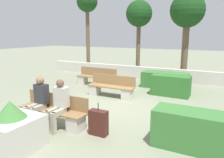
{
  "coord_description": "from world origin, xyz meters",
  "views": [
    {
      "loc": [
        3.29,
        -6.23,
        2.47
      ],
      "look_at": [
        -0.25,
        0.5,
        0.9
      ],
      "focal_mm": 35.0,
      "sensor_mm": 36.0,
      "label": 1
    }
  ],
  "objects_px": {
    "tree_leftmost": "(87,5)",
    "person_seated_woman": "(38,98)",
    "bench_front": "(53,113)",
    "bench_left_side": "(111,89)",
    "tree_center_right": "(187,13)",
    "tree_center_left": "(139,15)",
    "suitcase": "(98,123)",
    "person_seated_man": "(58,103)",
    "bench_right_side": "(96,79)",
    "planter_corner_left": "(12,129)"
  },
  "relations": [
    {
      "from": "tree_center_right",
      "to": "bench_front",
      "type": "bearing_deg",
      "value": -103.31
    },
    {
      "from": "bench_front",
      "to": "bench_left_side",
      "type": "relative_size",
      "value": 1.08
    },
    {
      "from": "bench_left_side",
      "to": "person_seated_man",
      "type": "xyz_separation_m",
      "value": [
        0.22,
        -3.33,
        0.4
      ]
    },
    {
      "from": "bench_left_side",
      "to": "tree_center_left",
      "type": "height_order",
      "value": "tree_center_left"
    },
    {
      "from": "planter_corner_left",
      "to": "tree_leftmost",
      "type": "height_order",
      "value": "tree_leftmost"
    },
    {
      "from": "bench_right_side",
      "to": "person_seated_woman",
      "type": "distance_m",
      "value": 4.88
    },
    {
      "from": "tree_leftmost",
      "to": "tree_center_left",
      "type": "height_order",
      "value": "tree_leftmost"
    },
    {
      "from": "bench_left_side",
      "to": "tree_leftmost",
      "type": "distance_m",
      "value": 7.45
    },
    {
      "from": "person_seated_man",
      "to": "suitcase",
      "type": "relative_size",
      "value": 1.57
    },
    {
      "from": "suitcase",
      "to": "tree_center_right",
      "type": "distance_m",
      "value": 9.08
    },
    {
      "from": "bench_right_side",
      "to": "planter_corner_left",
      "type": "xyz_separation_m",
      "value": [
        1.59,
        -6.01,
        0.11
      ]
    },
    {
      "from": "person_seated_woman",
      "to": "bench_right_side",
      "type": "bearing_deg",
      "value": 102.8
    },
    {
      "from": "bench_front",
      "to": "tree_leftmost",
      "type": "bearing_deg",
      "value": 117.45
    },
    {
      "from": "suitcase",
      "to": "tree_center_left",
      "type": "height_order",
      "value": "tree_center_left"
    },
    {
      "from": "person_seated_woman",
      "to": "tree_leftmost",
      "type": "bearing_deg",
      "value": 114.92
    },
    {
      "from": "bench_front",
      "to": "tree_center_right",
      "type": "xyz_separation_m",
      "value": [
        2.01,
        8.48,
        3.27
      ]
    },
    {
      "from": "bench_left_side",
      "to": "bench_right_side",
      "type": "relative_size",
      "value": 0.96
    },
    {
      "from": "tree_leftmost",
      "to": "bench_left_side",
      "type": "bearing_deg",
      "value": -48.06
    },
    {
      "from": "person_seated_man",
      "to": "tree_center_right",
      "type": "relative_size",
      "value": 0.28
    },
    {
      "from": "bench_left_side",
      "to": "planter_corner_left",
      "type": "distance_m",
      "value": 4.6
    },
    {
      "from": "bench_left_side",
      "to": "tree_center_right",
      "type": "height_order",
      "value": "tree_center_right"
    },
    {
      "from": "person_seated_man",
      "to": "tree_leftmost",
      "type": "distance_m",
      "value": 9.85
    },
    {
      "from": "tree_center_left",
      "to": "bench_front",
      "type": "bearing_deg",
      "value": -85.01
    },
    {
      "from": "bench_right_side",
      "to": "tree_center_right",
      "type": "bearing_deg",
      "value": 37.51
    },
    {
      "from": "tree_leftmost",
      "to": "person_seated_woman",
      "type": "bearing_deg",
      "value": -65.08
    },
    {
      "from": "bench_front",
      "to": "suitcase",
      "type": "bearing_deg",
      "value": 1.19
    },
    {
      "from": "person_seated_man",
      "to": "tree_center_right",
      "type": "xyz_separation_m",
      "value": [
        1.66,
        8.62,
        2.88
      ]
    },
    {
      "from": "person_seated_man",
      "to": "bench_front",
      "type": "bearing_deg",
      "value": 157.41
    },
    {
      "from": "tree_center_right",
      "to": "tree_center_left",
      "type": "bearing_deg",
      "value": -177.21
    },
    {
      "from": "bench_front",
      "to": "person_seated_man",
      "type": "height_order",
      "value": "person_seated_man"
    },
    {
      "from": "bench_right_side",
      "to": "tree_center_left",
      "type": "height_order",
      "value": "tree_center_left"
    },
    {
      "from": "bench_front",
      "to": "suitcase",
      "type": "distance_m",
      "value": 1.45
    },
    {
      "from": "suitcase",
      "to": "tree_center_right",
      "type": "height_order",
      "value": "tree_center_right"
    },
    {
      "from": "person_seated_man",
      "to": "tree_leftmost",
      "type": "xyz_separation_m",
      "value": [
        -4.44,
        8.03,
        3.56
      ]
    },
    {
      "from": "tree_center_left",
      "to": "tree_center_right",
      "type": "distance_m",
      "value": 2.74
    },
    {
      "from": "bench_left_side",
      "to": "person_seated_man",
      "type": "height_order",
      "value": "person_seated_man"
    },
    {
      "from": "bench_left_side",
      "to": "suitcase",
      "type": "xyz_separation_m",
      "value": [
        1.33,
        -3.16,
        -0.01
      ]
    },
    {
      "from": "bench_right_side",
      "to": "suitcase",
      "type": "bearing_deg",
      "value": -68.45
    },
    {
      "from": "tree_center_left",
      "to": "suitcase",
      "type": "bearing_deg",
      "value": -75.29
    },
    {
      "from": "person_seated_woman",
      "to": "tree_center_left",
      "type": "bearing_deg",
      "value": 92.44
    },
    {
      "from": "planter_corner_left",
      "to": "bench_front",
      "type": "bearing_deg",
      "value": 95.98
    },
    {
      "from": "bench_right_side",
      "to": "person_seated_man",
      "type": "relative_size",
      "value": 1.54
    },
    {
      "from": "bench_front",
      "to": "tree_center_left",
      "type": "bearing_deg",
      "value": 94.99
    },
    {
      "from": "planter_corner_left",
      "to": "tree_center_right",
      "type": "bearing_deg",
      "value": 79.36
    },
    {
      "from": "bench_left_side",
      "to": "tree_center_left",
      "type": "relative_size",
      "value": 0.44
    },
    {
      "from": "bench_right_side",
      "to": "tree_leftmost",
      "type": "relative_size",
      "value": 0.39
    },
    {
      "from": "bench_left_side",
      "to": "suitcase",
      "type": "distance_m",
      "value": 3.43
    },
    {
      "from": "bench_left_side",
      "to": "planter_corner_left",
      "type": "xyz_separation_m",
      "value": [
        0.02,
        -4.6,
        0.12
      ]
    },
    {
      "from": "person_seated_man",
      "to": "tree_leftmost",
      "type": "bearing_deg",
      "value": 118.94
    },
    {
      "from": "bench_front",
      "to": "bench_left_side",
      "type": "bearing_deg",
      "value": 87.75
    }
  ]
}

